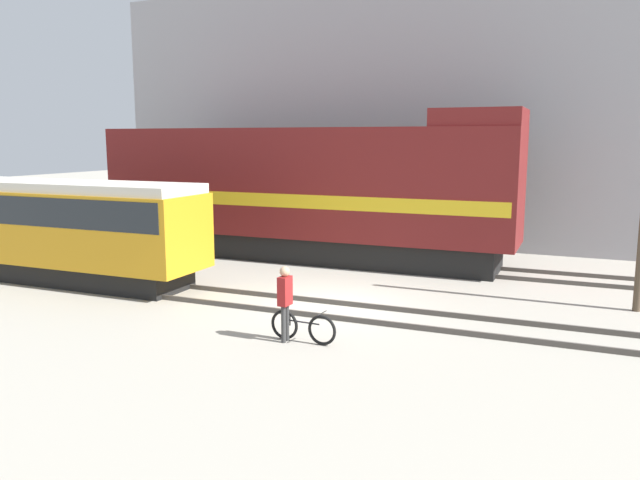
# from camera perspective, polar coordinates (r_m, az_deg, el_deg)

# --- Properties ---
(ground_plane) EXTENTS (120.00, 120.00, 0.00)m
(ground_plane) POSITION_cam_1_polar(r_m,az_deg,el_deg) (17.82, 1.26, -6.05)
(ground_plane) COLOR #9E998C
(track_near) EXTENTS (60.00, 1.50, 0.14)m
(track_near) POSITION_cam_1_polar(r_m,az_deg,el_deg) (17.29, 0.56, -6.29)
(track_near) COLOR #47423D
(track_near) RESTS_ON ground
(track_far) EXTENTS (60.00, 1.51, 0.14)m
(track_far) POSITION_cam_1_polar(r_m,az_deg,el_deg) (23.45, 6.80, -2.20)
(track_far) COLOR #47423D
(track_far) RESTS_ON ground
(building_backdrop) EXTENTS (30.71, 6.00, 11.50)m
(building_backdrop) POSITION_cam_1_polar(r_m,az_deg,el_deg) (30.31, 11.06, 11.07)
(building_backdrop) COLOR #99999E
(building_backdrop) RESTS_ON ground
(freight_locomotive) EXTENTS (16.45, 3.04, 5.70)m
(freight_locomotive) POSITION_cam_1_polar(r_m,az_deg,el_deg) (24.34, -1.42, 4.48)
(freight_locomotive) COLOR black
(freight_locomotive) RESTS_ON ground
(streetcar) EXTENTS (9.57, 2.54, 3.33)m
(streetcar) POSITION_cam_1_polar(r_m,az_deg,el_deg) (22.02, -22.04, 1.28)
(streetcar) COLOR black
(streetcar) RESTS_ON ground
(bicycle) EXTENTS (1.70, 0.44, 0.77)m
(bicycle) POSITION_cam_1_polar(r_m,az_deg,el_deg) (14.66, -1.57, -7.97)
(bicycle) COLOR black
(bicycle) RESTS_ON ground
(person) EXTENTS (0.24, 0.37, 1.80)m
(person) POSITION_cam_1_polar(r_m,az_deg,el_deg) (14.52, -3.22, -5.12)
(person) COLOR #333333
(person) RESTS_ON ground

